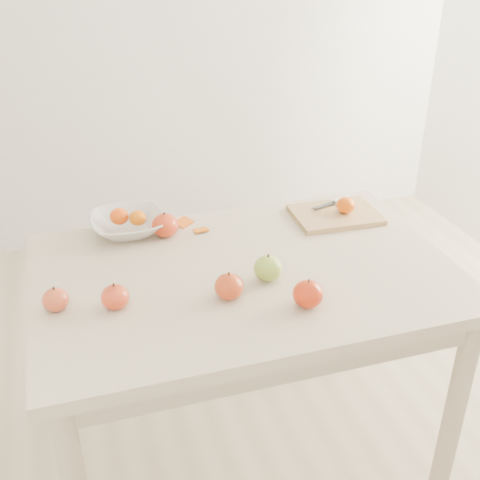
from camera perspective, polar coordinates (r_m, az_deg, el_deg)
name	(u,v)px	position (r m, az deg, el deg)	size (l,w,h in m)	color
ground	(244,454)	(2.21, 0.41, -19.66)	(3.50, 3.50, 0.00)	#C6B293
table	(245,298)	(1.78, 0.48, -5.52)	(1.20, 0.80, 0.75)	beige
cutting_board	(335,215)	(2.05, 9.03, 2.37)	(0.28, 0.21, 0.02)	tan
board_tangerine	(346,205)	(2.04, 9.98, 3.28)	(0.06, 0.06, 0.05)	#D76507
fruit_bowl	(128,224)	(1.95, -10.54, 1.49)	(0.23, 0.23, 0.06)	silver
bowl_tangerine_near	(119,216)	(1.94, -11.38, 2.23)	(0.06, 0.06, 0.05)	#DD4F07
bowl_tangerine_far	(138,218)	(1.93, -9.67, 2.08)	(0.06, 0.06, 0.05)	#D96407
orange_peel_a	(184,223)	(1.99, -5.35, 1.58)	(0.06, 0.04, 0.00)	#C7500E
orange_peel_b	(201,231)	(1.94, -3.72, 0.89)	(0.04, 0.04, 0.00)	orange
paring_knife	(339,200)	(2.12, 9.38, 3.72)	(0.17, 0.07, 0.01)	silver
apple_green	(268,268)	(1.66, 2.66, -2.69)	(0.08, 0.08, 0.07)	olive
apple_red_b	(115,297)	(1.58, -11.76, -5.31)	(0.07, 0.07, 0.07)	maroon
apple_red_e	(308,294)	(1.56, 6.45, -5.11)	(0.08, 0.08, 0.07)	#9C0C06
apple_red_c	(229,286)	(1.59, -1.04, -4.43)	(0.08, 0.08, 0.07)	maroon
apple_red_a	(165,225)	(1.90, -7.13, 1.39)	(0.08, 0.08, 0.08)	maroon
apple_red_d	(55,300)	(1.61, -17.10, -5.43)	(0.07, 0.07, 0.06)	maroon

